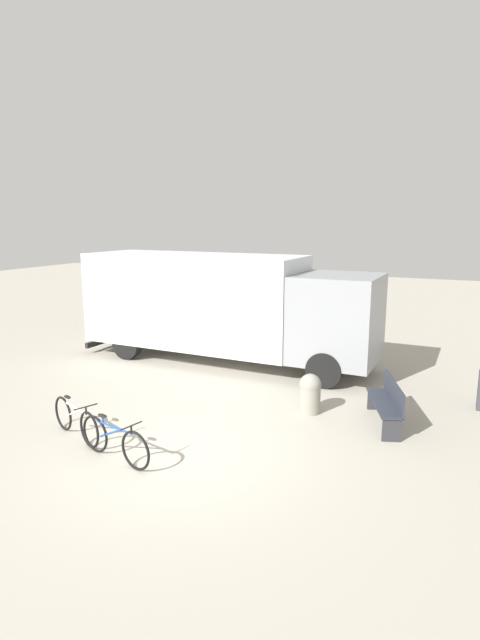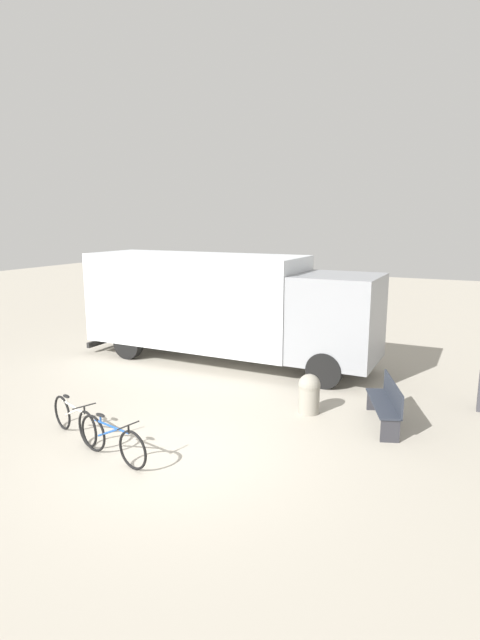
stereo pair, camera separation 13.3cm
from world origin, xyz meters
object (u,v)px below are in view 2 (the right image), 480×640
Objects in this scene: delivery_truck at (223,304)px; bicycle_middle at (112,440)px; park_bench at (387,402)px; bollard_near_bench at (309,393)px; bicycle_near at (74,419)px.

delivery_truck is 5.04× the size of bicycle_middle.
bollard_near_bench is at bearing 70.91° from park_bench.
bicycle_near is 1.93× the size of bollard_near_bench.
delivery_truck is at bearing 110.36° from bicycle_near.
park_bench is at bearing -27.39° from delivery_truck.
delivery_truck is at bearing 112.99° from bicycle_middle.
delivery_truck is 5.78m from park_bench.
bicycle_near is (-5.10, -3.06, -0.13)m from park_bench.
bollard_near_bench is (3.54, 3.03, 0.08)m from bicycle_near.
bicycle_middle is at bearing 3.04° from bicycle_near.
delivery_truck is 4.93× the size of park_bench.
bollard_near_bench is (3.42, -2.71, -1.22)m from delivery_truck.
delivery_truck is 5.26× the size of bicycle_near.
bicycle_near is at bearing -139.41° from bollard_near_bench.
delivery_truck reaches higher than bollard_near_bench.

